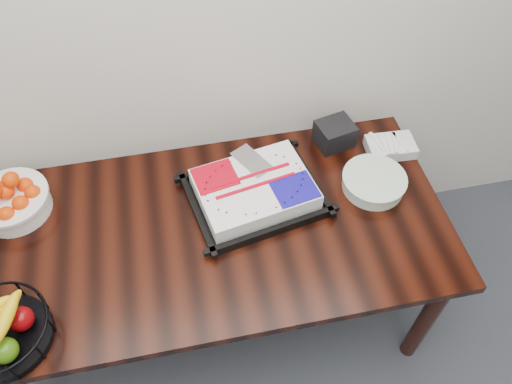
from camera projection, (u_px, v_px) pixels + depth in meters
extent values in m
plane|color=silver|center=(185.00, 17.00, 1.77)|extent=(5.00, 0.00, 5.00)
cube|color=black|center=(218.00, 230.00, 1.95)|extent=(1.80, 0.90, 0.04)
cylinder|color=black|center=(40.00, 240.00, 2.37)|extent=(0.07, 0.07, 0.71)
cylinder|color=black|center=(427.00, 318.00, 2.12)|extent=(0.07, 0.07, 0.71)
cylinder|color=black|center=(368.00, 186.00, 2.57)|extent=(0.07, 0.07, 0.71)
cube|color=black|center=(255.00, 197.00, 2.01)|extent=(0.57, 0.48, 0.02)
cube|color=white|center=(254.00, 189.00, 1.97)|extent=(0.49, 0.41, 0.08)
cube|color=#B20317|center=(218.00, 171.00, 1.98)|extent=(0.19, 0.17, 0.00)
cube|color=#150D8F|center=(293.00, 195.00, 1.90)|extent=(0.19, 0.17, 0.00)
cube|color=silver|center=(257.00, 161.00, 2.01)|extent=(0.16, 0.20, 0.00)
cylinder|color=white|center=(13.00, 203.00, 1.95)|extent=(0.27, 0.27, 0.09)
cylinder|color=white|center=(10.00, 197.00, 1.92)|extent=(0.29, 0.29, 0.01)
cylinder|color=black|center=(7.00, 338.00, 1.64)|extent=(0.30, 0.30, 0.03)
cylinder|color=white|center=(373.00, 183.00, 2.04)|extent=(0.25, 0.25, 0.06)
cylinder|color=white|center=(375.00, 178.00, 2.01)|extent=(0.26, 0.26, 0.01)
cube|color=silver|center=(390.00, 147.00, 2.16)|extent=(0.21, 0.14, 0.05)
cube|color=black|center=(335.00, 134.00, 2.17)|extent=(0.18, 0.16, 0.11)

